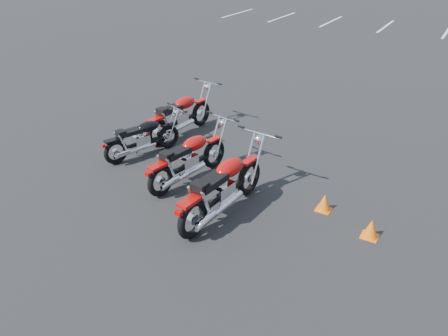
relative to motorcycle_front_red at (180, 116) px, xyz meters
The scene contains 8 objects.
ground 3.45m from the motorcycle_front_red, 50.38° to the right, with size 120.00×120.00×0.00m, color black.
motorcycle_front_red is the anchor object (origin of this frame).
motorcycle_second_black 1.34m from the motorcycle_front_red, 92.38° to the right, with size 1.06×1.85×0.92m.
motorcycle_third_red 2.27m from the motorcycle_front_red, 50.83° to the right, with size 0.86×2.15×1.06m.
motorcycle_rear_red 3.56m from the motorcycle_front_red, 43.23° to the right, with size 0.92×2.38×1.16m.
training_cone_near 4.33m from the motorcycle_front_red, 19.66° to the right, with size 0.26×0.26×0.31m.
training_cone_far 5.30m from the motorcycle_front_red, 20.29° to the right, with size 0.27×0.27×0.32m.
parking_line_stripes 17.38m from the motorcycle_front_red, 91.07° to the left, with size 15.12×4.00×0.01m.
Camera 1 is at (3.59, -5.27, 4.25)m, focal length 35.00 mm.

